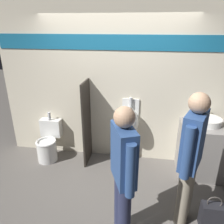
{
  "coord_description": "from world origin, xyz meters",
  "views": [
    {
      "loc": [
        0.5,
        -2.98,
        2.34
      ],
      "look_at": [
        0.0,
        0.17,
        1.05
      ],
      "focal_mm": 35.0,
      "sensor_mm": 36.0,
      "label": 1
    }
  ],
  "objects_px": {
    "cell_phone": "(195,128)",
    "shopping_bag": "(212,215)",
    "person_with_lanyard": "(191,157)",
    "toilet": "(48,143)",
    "sink_basin": "(208,121)",
    "urinal_near_counter": "(130,122)",
    "person_in_vest": "(123,171)"
  },
  "relations": [
    {
      "from": "toilet",
      "to": "person_with_lanyard",
      "type": "relative_size",
      "value": 0.5
    },
    {
      "from": "sink_basin",
      "to": "urinal_near_counter",
      "type": "relative_size",
      "value": 0.35
    },
    {
      "from": "person_in_vest",
      "to": "person_with_lanyard",
      "type": "relative_size",
      "value": 0.96
    },
    {
      "from": "sink_basin",
      "to": "shopping_bag",
      "type": "height_order",
      "value": "sink_basin"
    },
    {
      "from": "person_with_lanyard",
      "to": "urinal_near_counter",
      "type": "bearing_deg",
      "value": 56.58
    },
    {
      "from": "urinal_near_counter",
      "to": "shopping_bag",
      "type": "height_order",
      "value": "urinal_near_counter"
    },
    {
      "from": "cell_phone",
      "to": "person_with_lanyard",
      "type": "xyz_separation_m",
      "value": [
        -0.22,
        -0.91,
        0.06
      ]
    },
    {
      "from": "sink_basin",
      "to": "person_with_lanyard",
      "type": "relative_size",
      "value": 0.24
    },
    {
      "from": "cell_phone",
      "to": "urinal_near_counter",
      "type": "bearing_deg",
      "value": 165.34
    },
    {
      "from": "sink_basin",
      "to": "cell_phone",
      "type": "distance_m",
      "value": 0.29
    },
    {
      "from": "cell_phone",
      "to": "toilet",
      "type": "height_order",
      "value": "cell_phone"
    },
    {
      "from": "sink_basin",
      "to": "person_in_vest",
      "type": "height_order",
      "value": "person_in_vest"
    },
    {
      "from": "urinal_near_counter",
      "to": "toilet",
      "type": "distance_m",
      "value": 1.56
    },
    {
      "from": "person_in_vest",
      "to": "person_with_lanyard",
      "type": "height_order",
      "value": "person_with_lanyard"
    },
    {
      "from": "sink_basin",
      "to": "urinal_near_counter",
      "type": "xyz_separation_m",
      "value": [
        -1.23,
        0.09,
        -0.14
      ]
    },
    {
      "from": "cell_phone",
      "to": "person_with_lanyard",
      "type": "height_order",
      "value": "person_with_lanyard"
    },
    {
      "from": "sink_basin",
      "to": "person_in_vest",
      "type": "xyz_separation_m",
      "value": [
        -1.18,
        -1.42,
        -0.03
      ]
    },
    {
      "from": "person_with_lanyard",
      "to": "shopping_bag",
      "type": "relative_size",
      "value": 3.66
    },
    {
      "from": "sink_basin",
      "to": "person_in_vest",
      "type": "distance_m",
      "value": 1.84
    },
    {
      "from": "shopping_bag",
      "to": "person_with_lanyard",
      "type": "bearing_deg",
      "value": 168.15
    },
    {
      "from": "cell_phone",
      "to": "urinal_near_counter",
      "type": "xyz_separation_m",
      "value": [
        -1.02,
        0.27,
        -0.1
      ]
    },
    {
      "from": "toilet",
      "to": "urinal_near_counter",
      "type": "bearing_deg",
      "value": 4.92
    },
    {
      "from": "person_with_lanyard",
      "to": "shopping_bag",
      "type": "height_order",
      "value": "person_with_lanyard"
    },
    {
      "from": "cell_phone",
      "to": "shopping_bag",
      "type": "xyz_separation_m",
      "value": [
        0.11,
        -0.98,
        -0.71
      ]
    },
    {
      "from": "urinal_near_counter",
      "to": "person_in_vest",
      "type": "relative_size",
      "value": 0.73
    },
    {
      "from": "person_in_vest",
      "to": "urinal_near_counter",
      "type": "bearing_deg",
      "value": -20.32
    },
    {
      "from": "sink_basin",
      "to": "toilet",
      "type": "bearing_deg",
      "value": -179.12
    },
    {
      "from": "person_with_lanyard",
      "to": "shopping_bag",
      "type": "distance_m",
      "value": 0.84
    },
    {
      "from": "shopping_bag",
      "to": "urinal_near_counter",
      "type": "bearing_deg",
      "value": 132.11
    },
    {
      "from": "cell_phone",
      "to": "shopping_bag",
      "type": "relative_size",
      "value": 0.3
    },
    {
      "from": "urinal_near_counter",
      "to": "cell_phone",
      "type": "bearing_deg",
      "value": -14.66
    },
    {
      "from": "sink_basin",
      "to": "person_with_lanyard",
      "type": "bearing_deg",
      "value": -112.1
    }
  ]
}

